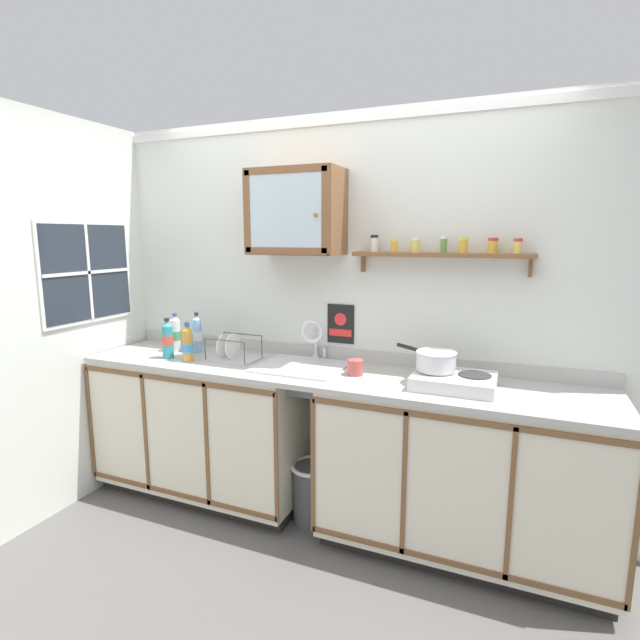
# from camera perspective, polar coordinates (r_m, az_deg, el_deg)

# --- Properties ---
(floor) EXTENTS (6.16, 6.16, 0.00)m
(floor) POSITION_cam_1_polar(r_m,az_deg,el_deg) (2.92, -3.20, -26.41)
(floor) COLOR #565451
(floor) RESTS_ON ground
(back_wall) EXTENTS (3.76, 0.07, 2.45)m
(back_wall) POSITION_cam_1_polar(r_m,az_deg,el_deg) (3.08, 2.64, 0.68)
(back_wall) COLOR silver
(back_wall) RESTS_ON ground
(side_wall_left) EXTENTS (0.05, 3.52, 2.45)m
(side_wall_left) POSITION_cam_1_polar(r_m,az_deg,el_deg) (3.28, -31.59, -0.39)
(side_wall_left) COLOR silver
(side_wall_left) RESTS_ON ground
(lower_cabinet_run) EXTENTS (1.42, 0.60, 0.92)m
(lower_cabinet_run) POSITION_cam_1_polar(r_m,az_deg,el_deg) (3.41, -13.40, -12.14)
(lower_cabinet_run) COLOR black
(lower_cabinet_run) RESTS_ON ground
(lower_cabinet_run_right) EXTENTS (1.52, 0.60, 0.92)m
(lower_cabinet_run_right) POSITION_cam_1_polar(r_m,az_deg,el_deg) (2.84, 16.37, -16.96)
(lower_cabinet_run_right) COLOR black
(lower_cabinet_run_right) RESTS_ON ground
(countertop) EXTENTS (3.12, 0.62, 0.03)m
(countertop) POSITION_cam_1_polar(r_m,az_deg,el_deg) (2.85, 0.37, -6.32)
(countertop) COLOR #B2B2AD
(countertop) RESTS_ON lower_cabinet_run
(backsplash) EXTENTS (3.12, 0.02, 0.08)m
(backsplash) POSITION_cam_1_polar(r_m,az_deg,el_deg) (3.09, 2.38, -3.98)
(backsplash) COLOR #B2B2AD
(backsplash) RESTS_ON countertop
(sink) EXTENTS (0.51, 0.48, 0.38)m
(sink) POSITION_cam_1_polar(r_m,az_deg,el_deg) (2.95, -2.09, -6.02)
(sink) COLOR silver
(sink) RESTS_ON countertop
(hot_plate_stove) EXTENTS (0.42, 0.33, 0.07)m
(hot_plate_stove) POSITION_cam_1_polar(r_m,az_deg,el_deg) (2.64, 15.47, -6.90)
(hot_plate_stove) COLOR silver
(hot_plate_stove) RESTS_ON countertop
(saucepan) EXTENTS (0.36, 0.29, 0.10)m
(saucepan) POSITION_cam_1_polar(r_m,az_deg,el_deg) (2.65, 13.43, -4.61)
(saucepan) COLOR silver
(saucepan) RESTS_ON hot_plate_stove
(bottle_water_blue_0) EXTENTS (0.07, 0.07, 0.27)m
(bottle_water_blue_0) POSITION_cam_1_polar(r_m,az_deg,el_deg) (3.39, -14.26, -1.62)
(bottle_water_blue_0) COLOR #8CB7E0
(bottle_water_blue_0) RESTS_ON countertop
(bottle_water_clear_1) EXTENTS (0.07, 0.07, 0.21)m
(bottle_water_clear_1) POSITION_cam_1_polar(r_m,az_deg,el_deg) (3.30, -15.26, -2.54)
(bottle_water_clear_1) COLOR silver
(bottle_water_clear_1) RESTS_ON countertop
(bottle_opaque_white_2) EXTENTS (0.07, 0.07, 0.26)m
(bottle_opaque_white_2) POSITION_cam_1_polar(r_m,az_deg,el_deg) (3.45, -16.63, -1.57)
(bottle_opaque_white_2) COLOR white
(bottle_opaque_white_2) RESTS_ON countertop
(bottle_detergent_teal_3) EXTENTS (0.07, 0.07, 0.26)m
(bottle_detergent_teal_3) POSITION_cam_1_polar(r_m,az_deg,el_deg) (3.27, -17.49, -2.21)
(bottle_detergent_teal_3) COLOR teal
(bottle_detergent_teal_3) RESTS_ON countertop
(bottle_juice_amber_4) EXTENTS (0.07, 0.07, 0.25)m
(bottle_juice_amber_4) POSITION_cam_1_polar(r_m,az_deg,el_deg) (3.15, -15.31, -2.77)
(bottle_juice_amber_4) COLOR gold
(bottle_juice_amber_4) RESTS_ON countertop
(dish_rack) EXTENTS (0.31, 0.23, 0.17)m
(dish_rack) POSITION_cam_1_polar(r_m,az_deg,el_deg) (3.15, -10.25, -3.97)
(dish_rack) COLOR #B2B2B7
(dish_rack) RESTS_ON countertop
(mug) EXTENTS (0.11, 0.11, 0.09)m
(mug) POSITION_cam_1_polar(r_m,az_deg,el_deg) (2.77, 4.13, -5.55)
(mug) COLOR #B24C47
(mug) RESTS_ON countertop
(wall_cabinet) EXTENTS (0.56, 0.32, 0.50)m
(wall_cabinet) POSITION_cam_1_polar(r_m,az_deg,el_deg) (2.97, -2.83, 12.56)
(wall_cabinet) COLOR brown
(spice_shelf) EXTENTS (0.99, 0.14, 0.22)m
(spice_shelf) POSITION_cam_1_polar(r_m,az_deg,el_deg) (2.79, 14.09, 7.69)
(spice_shelf) COLOR brown
(warning_sign) EXTENTS (0.18, 0.01, 0.25)m
(warning_sign) POSITION_cam_1_polar(r_m,az_deg,el_deg) (3.06, 2.51, -0.50)
(warning_sign) COLOR black
(window) EXTENTS (0.03, 0.71, 0.66)m
(window) POSITION_cam_1_polar(r_m,az_deg,el_deg) (3.51, -25.68, 5.07)
(window) COLOR #262D38
(trash_bin) EXTENTS (0.27, 0.27, 0.37)m
(trash_bin) POSITION_cam_1_polar(r_m,az_deg,el_deg) (3.12, -0.82, -19.52)
(trash_bin) COLOR #4C4C51
(trash_bin) RESTS_ON ground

